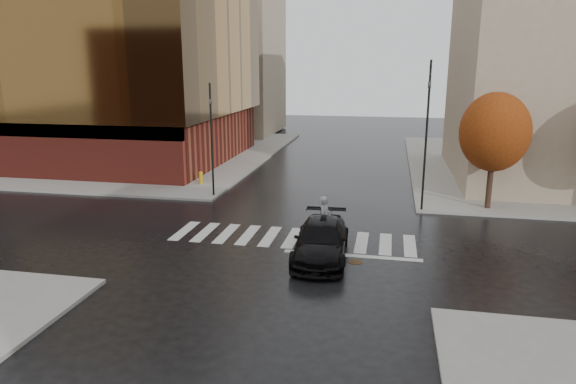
{
  "coord_description": "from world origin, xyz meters",
  "views": [
    {
      "loc": [
        4.37,
        -22.41,
        8.12
      ],
      "look_at": [
        -0.42,
        1.53,
        2.0
      ],
      "focal_mm": 32.0,
      "sensor_mm": 36.0,
      "label": 1
    }
  ],
  "objects_px": {
    "traffic_light_ne": "(427,125)",
    "sedan": "(321,240)",
    "fire_hydrant": "(201,177)",
    "cyclist": "(326,228)",
    "traffic_light_nw": "(211,133)"
  },
  "relations": [
    {
      "from": "sedan",
      "to": "cyclist",
      "type": "distance_m",
      "value": 1.79
    },
    {
      "from": "traffic_light_nw",
      "to": "cyclist",
      "type": "bearing_deg",
      "value": 57.69
    },
    {
      "from": "sedan",
      "to": "traffic_light_ne",
      "type": "distance_m",
      "value": 10.19
    },
    {
      "from": "traffic_light_ne",
      "to": "cyclist",
      "type": "bearing_deg",
      "value": 53.8
    },
    {
      "from": "sedan",
      "to": "fire_hydrant",
      "type": "relative_size",
      "value": 6.51
    },
    {
      "from": "traffic_light_nw",
      "to": "fire_hydrant",
      "type": "distance_m",
      "value": 4.83
    },
    {
      "from": "traffic_light_ne",
      "to": "sedan",
      "type": "bearing_deg",
      "value": 60.42
    },
    {
      "from": "cyclist",
      "to": "traffic_light_nw",
      "type": "xyz_separation_m",
      "value": [
        -7.98,
        7.16,
        3.24
      ]
    },
    {
      "from": "sedan",
      "to": "cyclist",
      "type": "xyz_separation_m",
      "value": [
        -0.02,
        1.79,
        -0.02
      ]
    },
    {
      "from": "sedan",
      "to": "traffic_light_nw",
      "type": "height_order",
      "value": "traffic_light_nw"
    },
    {
      "from": "fire_hydrant",
      "to": "traffic_light_ne",
      "type": "bearing_deg",
      "value": -14.31
    },
    {
      "from": "cyclist",
      "to": "traffic_light_nw",
      "type": "height_order",
      "value": "traffic_light_nw"
    },
    {
      "from": "traffic_light_ne",
      "to": "fire_hydrant",
      "type": "height_order",
      "value": "traffic_light_ne"
    },
    {
      "from": "sedan",
      "to": "fire_hydrant",
      "type": "bearing_deg",
      "value": 127.38
    },
    {
      "from": "cyclist",
      "to": "traffic_light_nw",
      "type": "bearing_deg",
      "value": 63.74
    }
  ]
}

